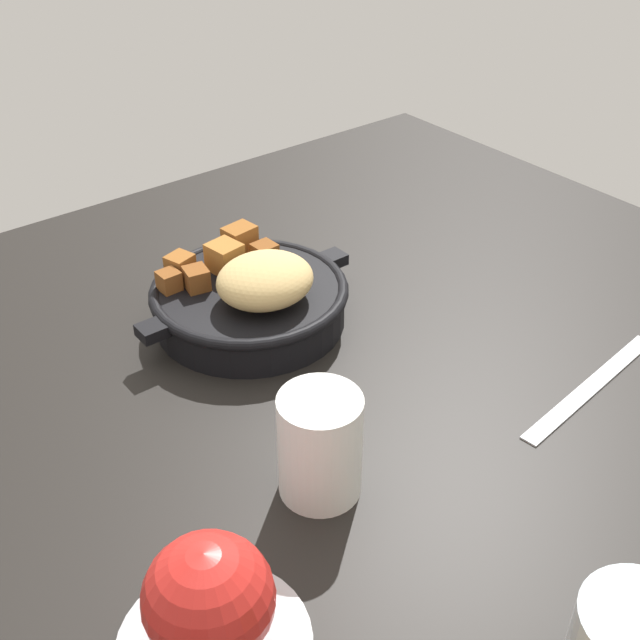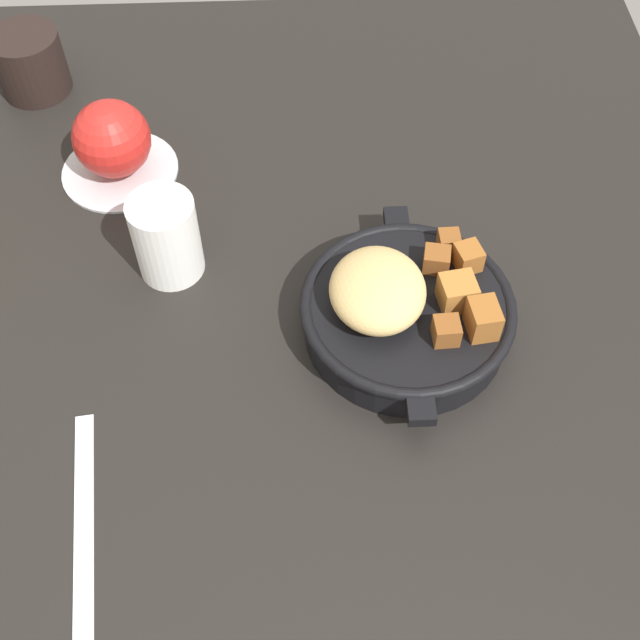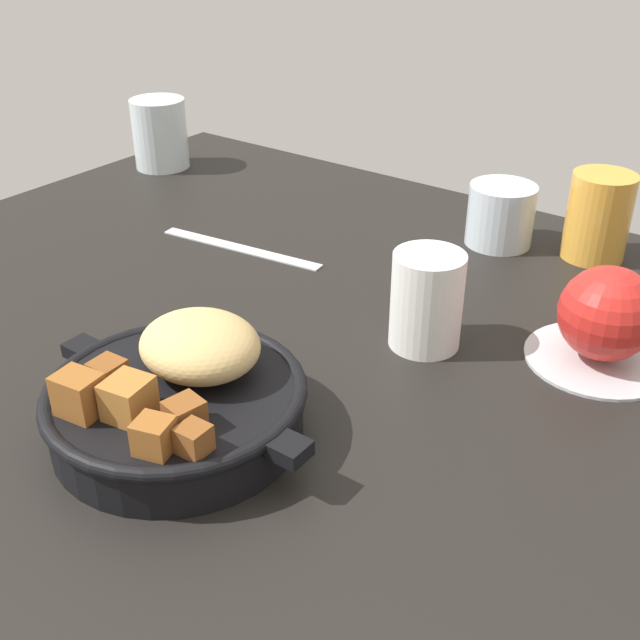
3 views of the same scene
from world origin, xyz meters
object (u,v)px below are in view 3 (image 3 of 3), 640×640
Objects in this scene: water_glass_short at (501,215)px; white_creamer_pitcher at (427,300)px; butter_knife at (240,248)px; red_apple at (607,313)px; water_glass_tall at (160,134)px; cast_iron_skillet at (180,397)px; juice_glass_amber at (598,217)px.

white_creamer_pitcher reaches higher than water_glass_short.
butter_knife is 2.34× the size of white_creamer_pitcher.
red_apple is at bearing -44.87° from water_glass_short.
butter_knife is 2.13× the size of water_glass_tall.
white_creamer_pitcher is at bearing 69.01° from cast_iron_skillet.
water_glass_tall is at bearing -173.69° from juice_glass_amber.
water_glass_short is at bearing 135.13° from red_apple.
white_creamer_pitcher is (27.43, -5.60, 4.33)cm from butter_knife.
water_glass_tall reaches higher than water_glass_short.
red_apple is at bearing 25.55° from white_creamer_pitcher.
water_glass_tall reaches higher than juice_glass_amber.
red_apple and white_creamer_pitcher have the same top height.
cast_iron_skillet is 36.88cm from red_apple.
water_glass_short is (23.22, 19.15, 3.36)cm from butter_knife.
butter_knife is at bearing -140.48° from water_glass_short.
juice_glass_amber reaches higher than red_apple.
red_apple is at bearing -11.43° from water_glass_tall.
butter_knife is 32.64cm from water_glass_tall.
butter_knife is 30.28cm from water_glass_short.
water_glass_tall is 59.66cm from white_creamer_pitcher.
juice_glass_amber is at bearing 6.31° from water_glass_tall.
white_creamer_pitcher reaches higher than butter_knife.
water_glass_short is 25.13cm from white_creamer_pitcher.
red_apple reaches higher than butter_knife.
water_glass_short is at bearing 84.67° from cast_iron_skillet.
cast_iron_skillet is at bearing -110.99° from white_creamer_pitcher.
juice_glass_amber is at bearing 110.91° from red_apple.
water_glass_tall reaches higher than butter_knife.
water_glass_tall reaches higher than white_creamer_pitcher.
water_glass_short is 0.85× the size of white_creamer_pitcher.
cast_iron_skillet reaches higher than water_glass_short.
cast_iron_skillet is 52.18cm from juice_glass_amber.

